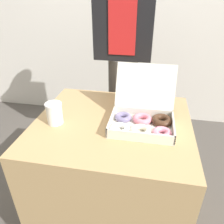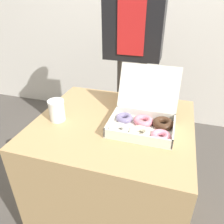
% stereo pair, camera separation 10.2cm
% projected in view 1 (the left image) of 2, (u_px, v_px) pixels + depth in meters
% --- Properties ---
extents(ground_plane, '(14.00, 14.00, 0.00)m').
position_uv_depth(ground_plane, '(112.00, 212.00, 1.56)').
color(ground_plane, '#4C4742').
extents(table, '(0.84, 0.75, 0.76)m').
position_uv_depth(table, '(112.00, 173.00, 1.37)').
color(table, tan).
rests_on(table, ground_plane).
extents(donut_box, '(0.35, 0.35, 0.28)m').
position_uv_depth(donut_box, '(143.00, 119.00, 1.12)').
color(donut_box, silver).
rests_on(donut_box, table).
extents(coffee_cup, '(0.09, 0.09, 0.12)m').
position_uv_depth(coffee_cup, '(54.00, 113.00, 1.14)').
color(coffee_cup, white).
rests_on(coffee_cup, table).
extents(person_customer, '(0.40, 0.22, 1.75)m').
position_uv_depth(person_customer, '(123.00, 59.00, 1.59)').
color(person_customer, '#4C4742').
rests_on(person_customer, ground_plane).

